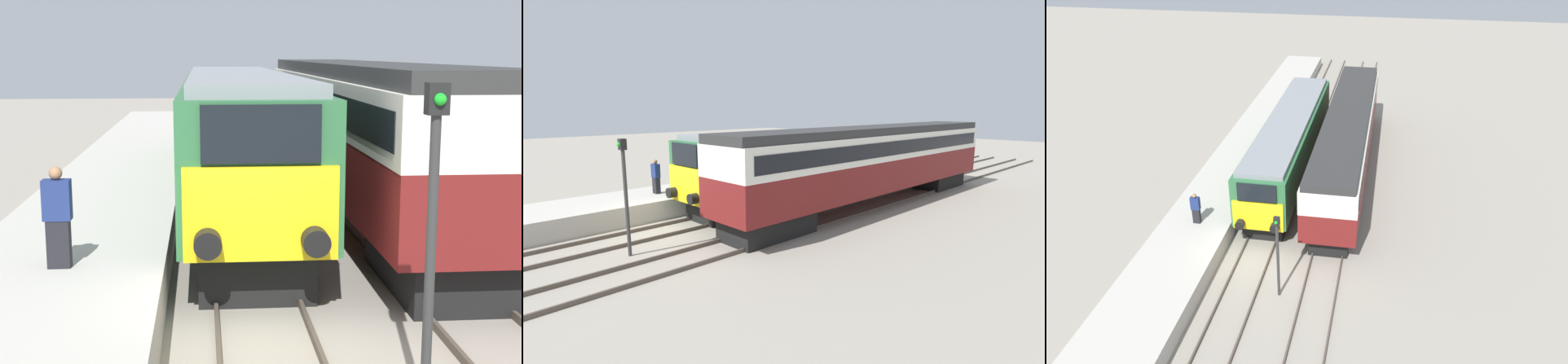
% 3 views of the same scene
% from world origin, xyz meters
% --- Properties ---
extents(ground_plane, '(120.00, 120.00, 0.00)m').
position_xyz_m(ground_plane, '(0.00, 0.00, 0.00)').
color(ground_plane, gray).
extents(platform_left, '(3.50, 50.00, 0.88)m').
position_xyz_m(platform_left, '(-3.30, 8.00, 0.44)').
color(platform_left, '#B7B2A8').
rests_on(platform_left, ground_plane).
extents(rails_near_track, '(1.51, 60.00, 0.14)m').
position_xyz_m(rails_near_track, '(0.00, 5.00, 0.07)').
color(rails_near_track, '#4C4238').
rests_on(rails_near_track, ground_plane).
extents(rails_far_track, '(1.50, 60.00, 0.14)m').
position_xyz_m(rails_far_track, '(3.40, 5.00, 0.07)').
color(rails_far_track, '#4C4238').
rests_on(rails_far_track, ground_plane).
extents(locomotive, '(2.70, 16.24, 3.79)m').
position_xyz_m(locomotive, '(0.00, 8.80, 2.15)').
color(locomotive, black).
rests_on(locomotive, ground_plane).
extents(passenger_carriage, '(2.75, 18.84, 4.03)m').
position_xyz_m(passenger_carriage, '(3.40, 9.64, 2.44)').
color(passenger_carriage, black).
rests_on(passenger_carriage, ground_plane).
extents(person_on_platform, '(0.44, 0.26, 1.64)m').
position_xyz_m(person_on_platform, '(-3.22, 1.20, 1.69)').
color(person_on_platform, black).
rests_on(person_on_platform, platform_left).
extents(signal_post, '(0.24, 0.28, 3.96)m').
position_xyz_m(signal_post, '(1.70, -2.37, 2.35)').
color(signal_post, '#333333').
rests_on(signal_post, ground_plane).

